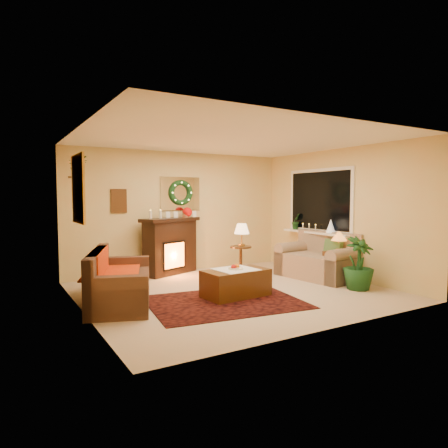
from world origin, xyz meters
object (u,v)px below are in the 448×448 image
coffee_table (236,284)px  sofa (121,275)px  side_table_round (241,258)px  end_table_square (339,267)px  fireplace (170,248)px  loveseat (318,257)px

coffee_table → sofa: bearing=156.6°
coffee_table → side_table_round: bearing=50.1°
sofa → end_table_square: sofa is taller
fireplace → coffee_table: 2.38m
end_table_square → fireplace: bearing=138.5°
coffee_table → loveseat: bearing=6.5°
side_table_round → coffee_table: (-1.13, -1.60, -0.12)m
side_table_round → coffee_table: 1.96m
sofa → end_table_square: 4.18m
sofa → coffee_table: bearing=1.4°
end_table_square → coffee_table: bearing=-178.7°
sofa → end_table_square: bearing=12.8°
side_table_round → end_table_square: side_table_round is taller
side_table_round → fireplace: bearing=149.9°
side_table_round → coffee_table: size_ratio=0.56×
fireplace → coffee_table: bearing=-108.1°
fireplace → end_table_square: (2.59, -2.29, -0.28)m
fireplace → end_table_square: size_ratio=2.14×
loveseat → side_table_round: (-1.10, 1.16, -0.09)m
sofa → loveseat: (3.95, -0.14, -0.01)m
side_table_round → end_table_square: (1.30, -1.54, -0.05)m
end_table_square → coffee_table: size_ratio=0.54×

